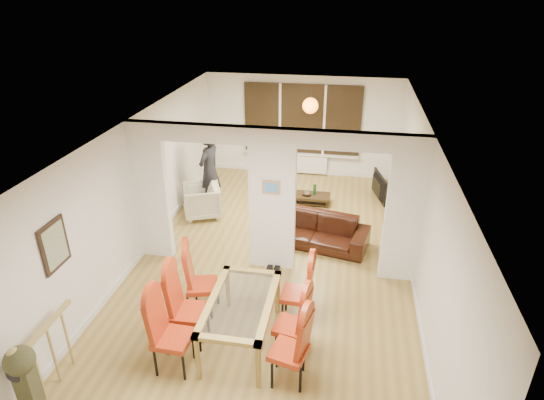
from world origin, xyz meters
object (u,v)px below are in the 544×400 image
(person, at_px, (209,170))
(armchair, at_px, (202,201))
(dining_chair_ra, at_px, (289,347))
(dining_chair_rc, at_px, (296,290))
(bottle, at_px, (315,189))
(television, at_px, (376,187))
(bowl, at_px, (306,194))
(dining_chair_lb, at_px, (189,307))
(dining_chair_lc, at_px, (202,281))
(dining_chair_rb, at_px, (291,322))
(dining_chair_la, at_px, (172,333))
(sofa, at_px, (315,230))
(dining_table, at_px, (241,322))
(coffee_table, at_px, (310,199))

(person, bearing_deg, armchair, 11.38)
(dining_chair_ra, distance_m, dining_chair_rc, 1.18)
(armchair, relative_size, bottle, 2.89)
(television, xyz_separation_m, bowl, (-1.59, -0.57, -0.06))
(dining_chair_lb, relative_size, dining_chair_lc, 1.06)
(dining_chair_ra, xyz_separation_m, armchair, (-2.52, 4.24, -0.19))
(armchair, height_order, person, person)
(dining_chair_rb, bearing_deg, armchair, 135.17)
(dining_chair_la, xyz_separation_m, dining_chair_rb, (1.48, 0.54, -0.05))
(dining_chair_rb, bearing_deg, sofa, 100.30)
(dining_chair_la, xyz_separation_m, bottle, (1.38, 5.36, -0.23))
(dining_chair_ra, distance_m, armchair, 4.94)
(dining_chair_la, height_order, dining_chair_lb, dining_chair_lb)
(sofa, bearing_deg, armchair, 175.31)
(dining_chair_rc, distance_m, person, 4.32)
(dining_chair_lb, height_order, dining_chair_lc, dining_chair_lb)
(dining_table, xyz_separation_m, coffee_table, (0.51, 4.70, -0.26))
(dining_chair_rb, height_order, television, dining_chair_rb)
(sofa, bearing_deg, coffee_table, 110.66)
(dining_table, height_order, dining_chair_ra, dining_chair_ra)
(bowl, bearing_deg, coffee_table, 23.04)
(dining_chair_lc, distance_m, bowl, 4.27)
(dining_table, xyz_separation_m, dining_chair_lc, (-0.76, 0.59, 0.19))
(television, bearing_deg, dining_table, 145.19)
(dining_chair_ra, distance_m, person, 5.36)
(dining_chair_ra, height_order, armchair, dining_chair_ra)
(sofa, xyz_separation_m, coffee_table, (-0.27, 1.78, -0.19))
(dining_chair_lc, height_order, television, dining_chair_lc)
(dining_table, bearing_deg, armchair, 115.72)
(dining_table, distance_m, coffee_table, 4.74)
(dining_chair_rb, height_order, sofa, dining_chair_rb)
(dining_chair_lb, distance_m, dining_chair_rc, 1.60)
(dining_chair_la, distance_m, dining_chair_rb, 1.58)
(person, distance_m, coffee_table, 2.41)
(dining_chair_la, xyz_separation_m, coffee_table, (1.28, 5.31, -0.47))
(dining_chair_ra, distance_m, bowl, 5.24)
(dining_chair_la, bearing_deg, dining_chair_rb, 21.77)
(dining_chair_rc, height_order, television, dining_chair_rc)
(dining_chair_lc, distance_m, sofa, 2.80)
(television, height_order, bowl, television)
(dining_chair_la, bearing_deg, armchair, 104.92)
(dining_chair_la, distance_m, coffee_table, 5.48)
(coffee_table, bearing_deg, dining_chair_lb, -104.52)
(bowl, bearing_deg, sofa, -78.86)
(dining_chair_lc, xyz_separation_m, dining_chair_rc, (1.46, 0.04, -0.01))
(dining_chair_rc, height_order, bottle, dining_chair_rc)
(dining_chair_la, distance_m, dining_chair_rc, 1.92)
(person, relative_size, bowl, 8.42)
(dining_chair_lc, bearing_deg, dining_chair_ra, -51.52)
(dining_chair_ra, relative_size, armchair, 1.39)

